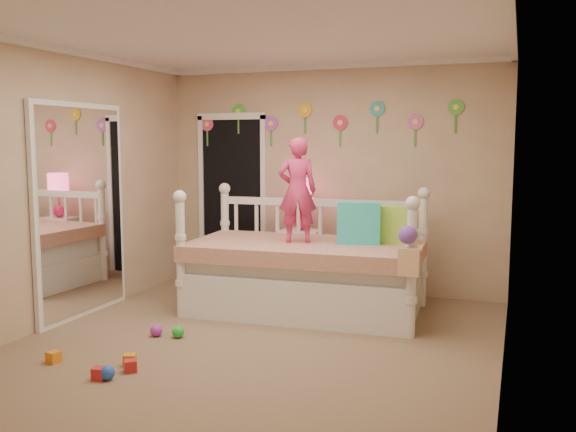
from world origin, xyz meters
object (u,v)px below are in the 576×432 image
at_px(nightstand, 301,261).
at_px(table_lamp, 301,196).
at_px(child, 297,190).
at_px(daybed, 306,249).

height_order(nightstand, table_lamp, table_lamp).
bearing_deg(table_lamp, nightstand, 90.00).
bearing_deg(child, daybed, -172.40).
relative_size(nightstand, table_lamp, 1.25).
height_order(daybed, table_lamp, table_lamp).
distance_m(child, table_lamp, 0.80).
bearing_deg(nightstand, daybed, -68.74).
distance_m(nightstand, table_lamp, 0.75).
relative_size(daybed, nightstand, 3.24).
relative_size(daybed, child, 2.24).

